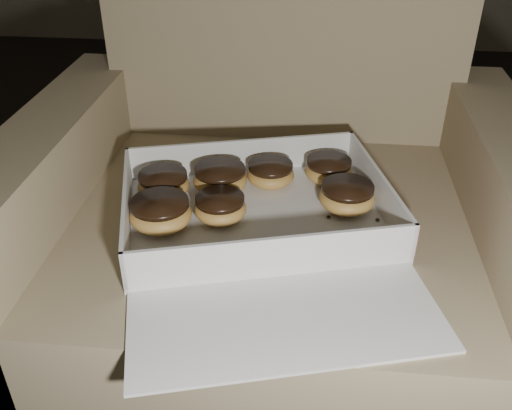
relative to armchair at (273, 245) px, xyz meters
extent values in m
plane|color=black|center=(-0.63, 0.03, -0.29)|extent=(4.50, 4.50, 0.00)
cube|color=#857355|center=(0.00, -0.05, -0.09)|extent=(0.72, 0.72, 0.42)
cube|color=#857355|center=(0.00, 0.28, 0.38)|extent=(0.72, 0.14, 0.52)
cube|color=#857355|center=(-0.39, -0.05, -0.02)|extent=(0.12, 0.72, 0.56)
cube|color=#857355|center=(0.39, -0.05, -0.02)|extent=(0.12, 0.72, 0.56)
cube|color=silver|center=(-0.02, -0.10, 0.13)|extent=(0.49, 0.42, 0.01)
cube|color=silver|center=(-0.06, 0.05, 0.16)|extent=(0.41, 0.12, 0.06)
cube|color=silver|center=(0.02, -0.25, 0.16)|extent=(0.41, 0.12, 0.06)
cube|color=silver|center=(-0.22, -0.15, 0.16)|extent=(0.09, 0.31, 0.06)
cube|color=silver|center=(0.18, -0.04, 0.16)|extent=(0.09, 0.31, 0.06)
cube|color=#DE5980|center=(0.18, -0.04, 0.16)|extent=(0.08, 0.30, 0.05)
cube|color=silver|center=(0.04, -0.34, 0.13)|extent=(0.45, 0.28, 0.01)
ellipsoid|color=gold|center=(-0.01, 0.01, 0.15)|extent=(0.09, 0.09, 0.04)
cylinder|color=black|center=(-0.01, 0.01, 0.17)|extent=(0.08, 0.08, 0.01)
ellipsoid|color=gold|center=(-0.08, -0.12, 0.15)|extent=(0.09, 0.09, 0.04)
cylinder|color=black|center=(-0.08, -0.12, 0.17)|extent=(0.08, 0.08, 0.01)
ellipsoid|color=gold|center=(0.13, -0.06, 0.15)|extent=(0.09, 0.09, 0.05)
cylinder|color=black|center=(0.13, -0.06, 0.17)|extent=(0.09, 0.09, 0.01)
ellipsoid|color=gold|center=(-0.19, -0.05, 0.15)|extent=(0.09, 0.09, 0.04)
cylinder|color=black|center=(-0.19, -0.05, 0.17)|extent=(0.08, 0.08, 0.01)
ellipsoid|color=gold|center=(-0.17, -0.15, 0.16)|extent=(0.10, 0.10, 0.05)
cylinder|color=black|center=(-0.17, -0.15, 0.18)|extent=(0.09, 0.09, 0.01)
ellipsoid|color=gold|center=(-0.09, -0.03, 0.16)|extent=(0.10, 0.10, 0.05)
cylinder|color=black|center=(-0.09, -0.03, 0.18)|extent=(0.09, 0.09, 0.01)
ellipsoid|color=gold|center=(0.10, 0.03, 0.15)|extent=(0.09, 0.09, 0.04)
cylinder|color=black|center=(0.10, 0.03, 0.17)|extent=(0.08, 0.08, 0.01)
ellipsoid|color=black|center=(0.10, -0.09, 0.13)|extent=(0.01, 0.01, 0.00)
ellipsoid|color=black|center=(0.05, -0.20, 0.13)|extent=(0.01, 0.01, 0.00)
ellipsoid|color=black|center=(0.18, -0.09, 0.13)|extent=(0.01, 0.01, 0.00)
camera|label=1|loc=(0.06, -0.89, 0.66)|focal=40.00mm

